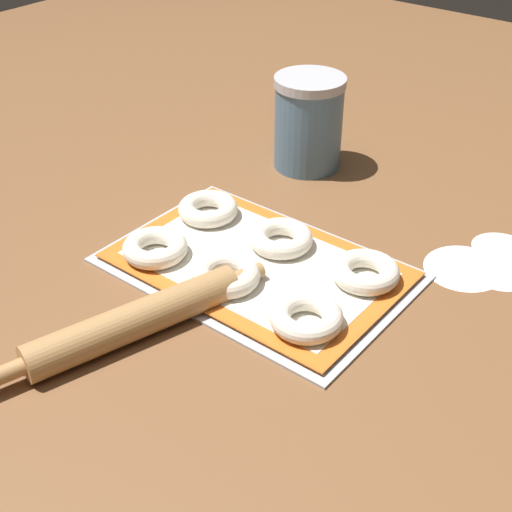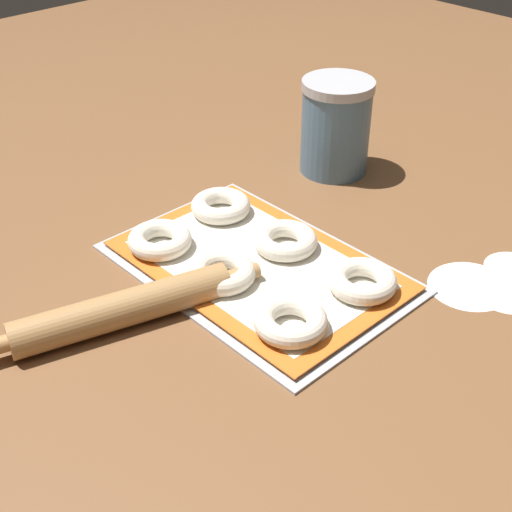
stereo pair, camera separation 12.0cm
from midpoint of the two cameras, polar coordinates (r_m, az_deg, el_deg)
ground_plane at (r=1.03m, az=-3.87°, el=-0.92°), size 2.80×2.80×0.00m
baking_tray at (r=1.02m, az=-3.36°, el=-1.10°), size 0.42×0.28×0.01m
baking_mat at (r=1.02m, az=-3.37°, el=-0.85°), size 0.40×0.26×0.00m
bagel_front_left at (r=1.04m, az=-11.35°, el=0.53°), size 0.09×0.09×0.03m
bagel_front_center at (r=0.97m, az=-5.93°, el=-1.66°), size 0.09×0.09×0.03m
bagel_front_right at (r=0.90m, az=0.24°, el=-5.09°), size 0.09×0.09×0.03m
bagel_back_left at (r=1.12m, az=-6.91°, el=3.66°), size 0.09×0.09×0.03m
bagel_back_center at (r=1.04m, az=-1.26°, el=1.29°), size 0.09×0.09×0.03m
bagel_back_right at (r=0.98m, az=5.33°, el=-1.42°), size 0.09×0.09×0.03m
flour_canister at (r=1.27m, az=1.49°, el=10.56°), size 0.12×0.12×0.17m
rolling_pin at (r=0.92m, az=-13.37°, el=-5.22°), size 0.13×0.38×0.05m
flour_patch_near at (r=1.05m, az=13.23°, el=-1.01°), size 0.11×0.12×0.00m
flour_patch_far at (r=1.11m, az=16.28°, el=0.52°), size 0.09×0.09×0.00m
flour_patch_side at (r=1.05m, az=15.79°, el=-1.38°), size 0.09×0.09×0.00m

